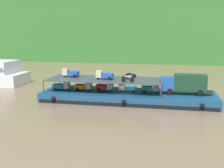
# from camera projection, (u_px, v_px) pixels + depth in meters

# --- Properties ---
(ground_plane) EXTENTS (400.00, 400.00, 0.00)m
(ground_plane) POSITION_uv_depth(u_px,v_px,m) (128.00, 101.00, 44.50)
(ground_plane) COLOR #7F664C
(hillside_far_bank) EXTENTS (123.18, 39.49, 33.82)m
(hillside_far_bank) POSITION_uv_depth(u_px,v_px,m) (153.00, 11.00, 109.56)
(hillside_far_bank) COLOR #33702D
(hillside_far_bank) RESTS_ON ground
(cargo_barge) EXTENTS (27.53, 8.28, 1.50)m
(cargo_barge) POSITION_uv_depth(u_px,v_px,m) (128.00, 97.00, 44.34)
(cargo_barge) COLOR navy
(cargo_barge) RESTS_ON ground
(covered_lorry) EXTENTS (7.88, 2.38, 3.10)m
(covered_lorry) POSITION_uv_depth(u_px,v_px,m) (185.00, 83.00, 42.30)
(covered_lorry) COLOR #1E4C99
(covered_lorry) RESTS_ON cargo_barge
(cargo_rack) EXTENTS (18.33, 6.93, 2.00)m
(cargo_rack) POSITION_uv_depth(u_px,v_px,m) (105.00, 79.00, 44.59)
(cargo_rack) COLOR #383D47
(cargo_rack) RESTS_ON cargo_barge
(mini_truck_lower_stern) EXTENTS (2.79, 1.29, 1.38)m
(mini_truck_lower_stern) POSITION_uv_depth(u_px,v_px,m) (62.00, 86.00, 45.68)
(mini_truck_lower_stern) COLOR teal
(mini_truck_lower_stern) RESTS_ON cargo_barge
(mini_truck_lower_aft) EXTENTS (2.76, 1.24, 1.38)m
(mini_truck_lower_aft) POSITION_uv_depth(u_px,v_px,m) (84.00, 86.00, 45.38)
(mini_truck_lower_aft) COLOR orange
(mini_truck_lower_aft) RESTS_ON cargo_barge
(mini_truck_lower_mid) EXTENTS (2.79, 1.28, 1.38)m
(mini_truck_lower_mid) POSITION_uv_depth(u_px,v_px,m) (105.00, 86.00, 45.23)
(mini_truck_lower_mid) COLOR red
(mini_truck_lower_mid) RESTS_ON cargo_barge
(mini_truck_lower_fore) EXTENTS (2.76, 1.23, 1.38)m
(mini_truck_lower_fore) POSITION_uv_depth(u_px,v_px,m) (127.00, 87.00, 44.30)
(mini_truck_lower_fore) COLOR teal
(mini_truck_lower_fore) RESTS_ON cargo_barge
(mini_truck_lower_bow) EXTENTS (2.76, 1.24, 1.38)m
(mini_truck_lower_bow) POSITION_uv_depth(u_px,v_px,m) (151.00, 88.00, 43.82)
(mini_truck_lower_bow) COLOR teal
(mini_truck_lower_bow) RESTS_ON cargo_barge
(mini_truck_upper_stern) EXTENTS (2.78, 1.28, 1.38)m
(mini_truck_upper_stern) POSITION_uv_depth(u_px,v_px,m) (70.00, 73.00, 46.40)
(mini_truck_upper_stern) COLOR #1E47B7
(mini_truck_upper_stern) RESTS_ON cargo_rack
(mini_truck_upper_mid) EXTENTS (2.74, 1.20, 1.38)m
(mini_truck_upper_mid) POSITION_uv_depth(u_px,v_px,m) (104.00, 75.00, 44.03)
(mini_truck_upper_mid) COLOR #1E47B7
(mini_truck_upper_mid) RESTS_ON cargo_rack
(motorcycle_upper_port) EXTENTS (1.90, 0.55, 0.87)m
(motorcycle_upper_port) POSITION_uv_depth(u_px,v_px,m) (128.00, 79.00, 41.72)
(motorcycle_upper_port) COLOR black
(motorcycle_upper_port) RESTS_ON cargo_rack
(motorcycle_upper_centre) EXTENTS (1.90, 0.55, 0.87)m
(motorcycle_upper_centre) POSITION_uv_depth(u_px,v_px,m) (128.00, 77.00, 43.77)
(motorcycle_upper_centre) COLOR black
(motorcycle_upper_centre) RESTS_ON cargo_rack
(motorcycle_upper_stbd) EXTENTS (1.90, 0.55, 0.87)m
(motorcycle_upper_stbd) POSITION_uv_depth(u_px,v_px,m) (131.00, 75.00, 45.74)
(motorcycle_upper_stbd) COLOR black
(motorcycle_upper_stbd) RESTS_ON cargo_rack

